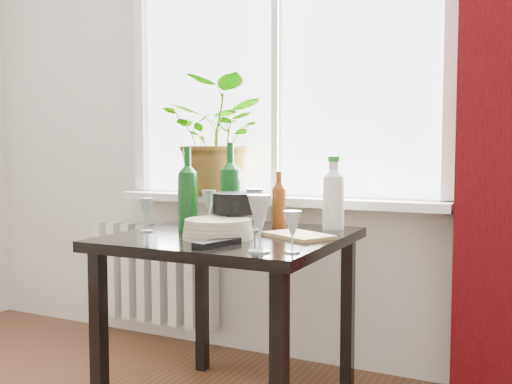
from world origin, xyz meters
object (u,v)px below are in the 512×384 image
at_px(cleaning_bottle, 333,192).
at_px(wineglass_far_right, 292,231).
at_px(fondue_pot, 238,212).
at_px(potted_plant, 219,137).
at_px(table, 232,257).
at_px(cutting_board, 298,235).
at_px(wineglass_front_right, 260,223).
at_px(plate_stack, 218,229).
at_px(wineglass_front_left, 146,215).
at_px(wineglass_back_left, 209,207).
at_px(bottle_amber, 279,199).
at_px(radiator, 153,273).
at_px(tv_remote, 217,243).
at_px(wineglass_back_center, 255,209).
at_px(wine_bottle_right, 230,184).
at_px(wine_bottle_left, 188,188).

xyz_separation_m(cleaning_bottle, wineglass_far_right, (0.06, -0.60, -0.09)).
bearing_deg(fondue_pot, potted_plant, 110.08).
height_order(table, cutting_board, cutting_board).
xyz_separation_m(wineglass_front_right, plate_stack, (-0.27, 0.20, -0.06)).
distance_m(table, cleaning_bottle, 0.50).
distance_m(table, wineglass_front_left, 0.39).
bearing_deg(fondue_pot, wineglass_back_left, 127.85).
distance_m(bottle_amber, plate_stack, 0.39).
distance_m(potted_plant, wineglass_front_left, 0.73).
relative_size(radiator, cleaning_bottle, 2.56).
xyz_separation_m(wineglass_front_left, tv_remote, (0.43, -0.18, -0.06)).
relative_size(plate_stack, tv_remote, 1.40).
height_order(wineglass_front_right, tv_remote, wineglass_front_right).
bearing_deg(wineglass_front_left, tv_remote, -22.43).
bearing_deg(table, plate_stack, -85.50).
bearing_deg(wineglass_far_right, wineglass_back_center, 129.14).
bearing_deg(plate_stack, cleaning_bottle, 54.93).
distance_m(wineglass_far_right, cutting_board, 0.34).
bearing_deg(cleaning_bottle, plate_stack, -125.07).
bearing_deg(wineglass_front_right, tv_remote, 165.48).
bearing_deg(potted_plant, cutting_board, -39.04).
bearing_deg(wineglass_front_left, wineglass_front_right, -20.14).
xyz_separation_m(bottle_amber, fondue_pot, (-0.09, -0.20, -0.04)).
distance_m(bottle_amber, cleaning_bottle, 0.23).
xyz_separation_m(wineglass_far_right, wineglass_back_center, (-0.34, 0.42, 0.02)).
distance_m(potted_plant, wineglass_front_right, 1.13).
bearing_deg(table, wineglass_far_right, -37.59).
height_order(table, wineglass_back_center, wineglass_back_center).
xyz_separation_m(radiator, bottle_amber, (0.94, -0.39, 0.48)).
xyz_separation_m(fondue_pot, tv_remote, (0.09, -0.33, -0.07)).
height_order(wineglass_back_center, fondue_pot, wineglass_back_center).
bearing_deg(wineglass_far_right, wineglass_back_left, 140.33).
height_order(wineglass_back_center, tv_remote, wineglass_back_center).
height_order(wineglass_back_left, fondue_pot, fondue_pot).
relative_size(potted_plant, wine_bottle_right, 1.58).
bearing_deg(bottle_amber, wine_bottle_left, -145.37).
distance_m(radiator, wine_bottle_left, 1.02).
relative_size(cleaning_bottle, plate_stack, 1.18).
distance_m(bottle_amber, tv_remote, 0.53).
height_order(cleaning_bottle, fondue_pot, cleaning_bottle).
distance_m(potted_plant, plate_stack, 0.85).
xyz_separation_m(potted_plant, wineglass_back_center, (0.41, -0.42, -0.31)).
relative_size(wineglass_far_right, fondue_pot, 0.58).
xyz_separation_m(wineglass_back_center, fondue_pot, (-0.04, -0.08, -0.01)).
relative_size(wineglass_front_left, fondue_pot, 0.58).
relative_size(wineglass_front_right, plate_stack, 0.72).
relative_size(wineglass_front_right, wineglass_back_center, 1.07).
xyz_separation_m(wineglass_back_center, wineglass_front_left, (-0.38, -0.22, -0.02)).
distance_m(table, wineglass_front_right, 0.47).
relative_size(cleaning_bottle, wineglass_front_left, 2.26).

